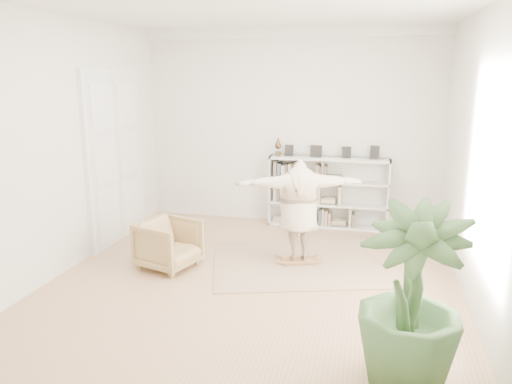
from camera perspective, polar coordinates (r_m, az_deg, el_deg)
floor at (r=6.99m, az=-0.31°, el=-10.21°), size 6.00×6.00×0.00m
room_shell at (r=9.32m, az=4.11°, el=17.74°), size 6.00×6.00×6.00m
doors at (r=8.73m, az=-15.78°, el=3.67°), size 0.09×1.78×2.92m
bookshelf at (r=9.33m, az=8.20°, el=-0.15°), size 2.20×0.35×1.64m
armchair at (r=7.48m, az=-9.94°, el=-5.90°), size 0.97×0.96×0.71m
rug at (r=7.63m, az=4.79°, el=-8.11°), size 2.97×2.63×0.02m
rocker_board at (r=7.61m, az=4.80°, el=-7.74°), size 0.52×0.40×0.10m
person at (r=7.35m, az=4.92°, el=-1.78°), size 1.95×1.03×1.53m
houseplant at (r=4.77m, az=17.22°, el=-11.36°), size 1.20×1.20×1.71m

